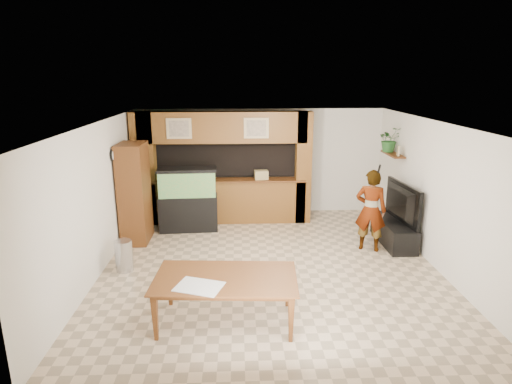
{
  "coord_description": "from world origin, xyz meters",
  "views": [
    {
      "loc": [
        -0.55,
        -7.21,
        3.4
      ],
      "look_at": [
        -0.23,
        0.6,
        1.24
      ],
      "focal_mm": 30.0,
      "sensor_mm": 36.0,
      "label": 1
    }
  ],
  "objects_px": {
    "pantry_cabinet": "(135,193)",
    "dining_table": "(226,301)",
    "aquarium": "(188,200)",
    "television": "(396,203)",
    "person": "(371,210)"
  },
  "relations": [
    {
      "from": "pantry_cabinet",
      "to": "person",
      "type": "distance_m",
      "value": 4.79
    },
    {
      "from": "person",
      "to": "dining_table",
      "type": "bearing_deg",
      "value": 64.38
    },
    {
      "from": "television",
      "to": "person",
      "type": "xyz_separation_m",
      "value": [
        -0.62,
        -0.3,
        -0.06
      ]
    },
    {
      "from": "aquarium",
      "to": "television",
      "type": "distance_m",
      "value": 4.44
    },
    {
      "from": "pantry_cabinet",
      "to": "dining_table",
      "type": "height_order",
      "value": "pantry_cabinet"
    },
    {
      "from": "aquarium",
      "to": "dining_table",
      "type": "xyz_separation_m",
      "value": [
        0.93,
        -3.82,
        -0.35
      ]
    },
    {
      "from": "pantry_cabinet",
      "to": "television",
      "type": "relative_size",
      "value": 1.5
    },
    {
      "from": "television",
      "to": "dining_table",
      "type": "xyz_separation_m",
      "value": [
        -3.4,
        -2.84,
        -0.53
      ]
    },
    {
      "from": "pantry_cabinet",
      "to": "television",
      "type": "distance_m",
      "value": 5.37
    },
    {
      "from": "television",
      "to": "dining_table",
      "type": "relative_size",
      "value": 0.7
    },
    {
      "from": "pantry_cabinet",
      "to": "person",
      "type": "bearing_deg",
      "value": -8.24
    },
    {
      "from": "pantry_cabinet",
      "to": "person",
      "type": "xyz_separation_m",
      "value": [
        4.73,
        -0.69,
        -0.21
      ]
    },
    {
      "from": "pantry_cabinet",
      "to": "aquarium",
      "type": "bearing_deg",
      "value": 30.14
    },
    {
      "from": "person",
      "to": "dining_table",
      "type": "relative_size",
      "value": 0.83
    },
    {
      "from": "television",
      "to": "person",
      "type": "bearing_deg",
      "value": 110.14
    }
  ]
}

